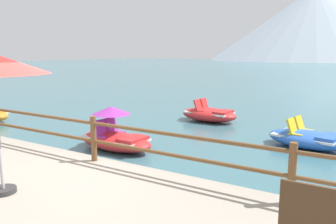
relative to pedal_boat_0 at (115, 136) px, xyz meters
name	(u,v)px	position (x,y,z in m)	size (l,w,h in m)	color
ground_plane	(325,76)	(1.08, 36.51, -0.38)	(200.00, 200.00, 0.00)	#3D6B75
dock_railing	(93,134)	(1.08, -1.94, 0.60)	(23.92, 0.12, 0.95)	brown
pedal_boat_0	(115,136)	(0.00, 0.00, 0.00)	(2.44, 1.25, 1.20)	red
pedal_boat_1	(209,114)	(0.58, 4.95, -0.10)	(2.37, 1.41, 0.86)	red
pedal_boat_6	(307,138)	(4.51, 2.98, -0.12)	(2.41, 1.71, 0.83)	blue
distant_peak	(313,24)	(-14.61, 128.77, 12.70)	(73.58, 73.58, 26.14)	#9EADBC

